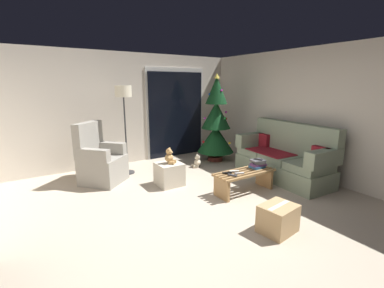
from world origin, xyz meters
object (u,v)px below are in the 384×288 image
couch (284,158)px  christmas_tree (216,123)px  floor_lamp (124,100)px  ottoman (169,174)px  coffee_table (244,178)px  remote_black (227,173)px  armchair (100,161)px  cell_phone (258,159)px  book_stack (258,164)px  cardboard_box_taped_mid_floor (278,218)px  teddy_bear_cream_by_tree (197,162)px  remote_white (234,171)px  remote_graphite (232,175)px  remote_silver (239,173)px  teddy_bear_honey (170,157)px

couch → christmas_tree: (-0.39, 1.69, 0.51)m
floor_lamp → ottoman: (0.43, -1.05, -1.30)m
coffee_table → remote_black: bearing=166.9°
couch → armchair: bearing=151.2°
cell_phone → book_stack: bearing=20.5°
ottoman → armchair: bearing=141.0°
armchair → floor_lamp: size_ratio=0.63×
remote_black → cardboard_box_taped_mid_floor: bearing=11.3°
remote_black → book_stack: book_stack is taller
cardboard_box_taped_mid_floor → book_stack: bearing=54.1°
teddy_bear_cream_by_tree → cardboard_box_taped_mid_floor: cardboard_box_taped_mid_floor is taller
floor_lamp → book_stack: bearing=-50.6°
remote_white → teddy_bear_cream_by_tree: 1.58m
coffee_table → book_stack: bearing=2.4°
couch → book_stack: size_ratio=7.17×
remote_graphite → cell_phone: size_ratio=1.08×
teddy_bear_cream_by_tree → armchair: bearing=174.2°
couch → floor_lamp: bearing=142.4°
remote_black → remote_white: bearing=109.2°
cell_phone → remote_graphite: bearing=161.7°
ottoman → remote_graphite: bearing=-60.9°
book_stack → couch: bearing=6.9°
remote_silver → ottoman: ottoman is taller
floor_lamp → cardboard_box_taped_mid_floor: size_ratio=3.66×
armchair → cardboard_box_taped_mid_floor: armchair is taller
floor_lamp → teddy_bear_cream_by_tree: size_ratio=6.25×
teddy_bear_cream_by_tree → christmas_tree: bearing=16.9°
book_stack → teddy_bear_honey: bearing=141.8°
cell_phone → cardboard_box_taped_mid_floor: 1.47m
remote_graphite → floor_lamp: floor_lamp is taller
floor_lamp → teddy_bear_honey: size_ratio=6.25×
remote_white → cell_phone: bearing=104.9°
remote_silver → ottoman: 1.30m
remote_white → remote_black: bearing=-69.1°
remote_white → book_stack: size_ratio=0.56×
remote_graphite → cell_phone: (0.65, 0.08, 0.14)m
coffee_table → floor_lamp: bearing=123.3°
remote_graphite → christmas_tree: bearing=-144.0°
coffee_table → cell_phone: 0.42m
remote_black → christmas_tree: bearing=168.1°
coffee_table → teddy_bear_honey: 1.37m
cell_phone → floor_lamp: 2.80m
remote_graphite → ottoman: bearing=-84.5°
ottoman → teddy_bear_honey: size_ratio=1.54×
christmas_tree → teddy_bear_honey: (-1.68, -0.82, -0.37)m
remote_white → armchair: 2.48m
coffee_table → cardboard_box_taped_mid_floor: size_ratio=2.26×
coffee_table → cell_phone: (0.32, 0.01, 0.28)m
coffee_table → remote_black: size_ratio=7.05×
remote_black → christmas_tree: size_ratio=0.08×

